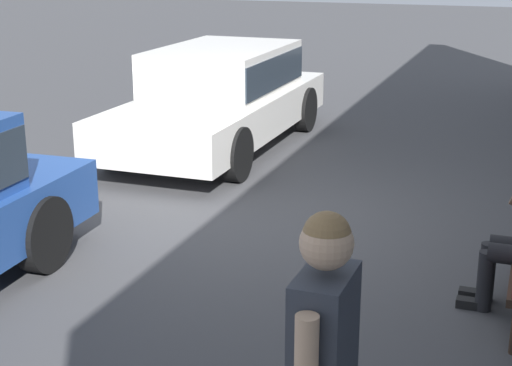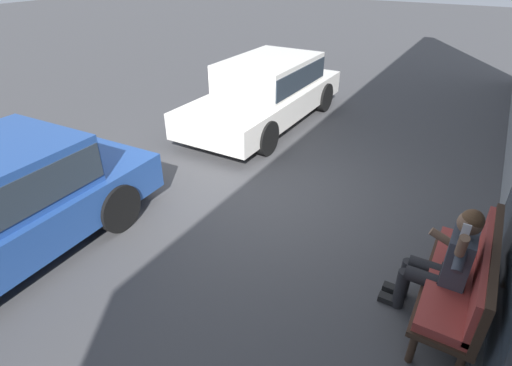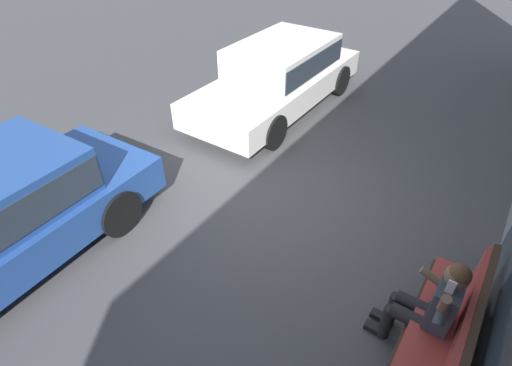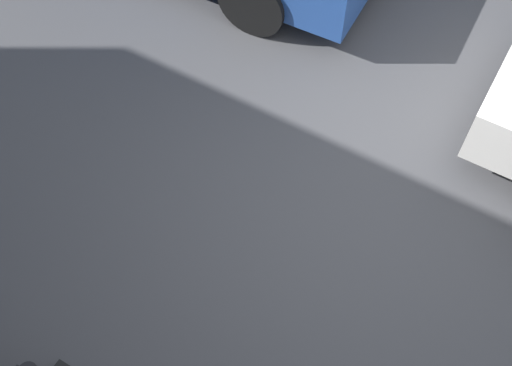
{
  "view_description": "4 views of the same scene",
  "coord_description": "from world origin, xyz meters",
  "views": [
    {
      "loc": [
        7.04,
        2.6,
        2.69
      ],
      "look_at": [
        1.14,
        0.44,
        0.76
      ],
      "focal_mm": 55.0,
      "sensor_mm": 36.0,
      "label": 1
    },
    {
      "loc": [
        4.7,
        2.6,
        3.27
      ],
      "look_at": [
        1.18,
        0.52,
        0.9
      ],
      "focal_mm": 28.0,
      "sensor_mm": 36.0,
      "label": 2
    },
    {
      "loc": [
        4.1,
        2.6,
        3.97
      ],
      "look_at": [
        0.69,
        0.25,
        0.77
      ],
      "focal_mm": 28.0,
      "sensor_mm": 36.0,
      "label": 3
    },
    {
      "loc": [
        -0.41,
        2.6,
        4.34
      ],
      "look_at": [
        0.58,
        0.89,
        1.18
      ],
      "focal_mm": 45.0,
      "sensor_mm": 36.0,
      "label": 4
    }
  ],
  "objects": [
    {
      "name": "ground_plane",
      "position": [
        0.0,
        0.0,
        0.0
      ],
      "size": [
        60.0,
        60.0,
        0.0
      ],
      "primitive_type": "plane",
      "color": "#424244"
    },
    {
      "name": "parked_car_near",
      "position": [
        -2.66,
        -1.46,
        0.75
      ],
      "size": [
        4.46,
        1.82,
        1.36
      ],
      "color": "white",
      "rests_on": "ground_plane"
    }
  ]
}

